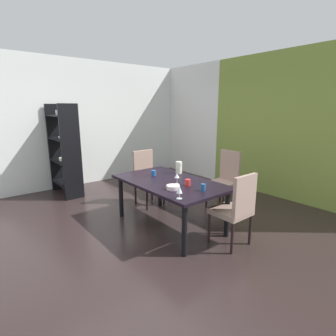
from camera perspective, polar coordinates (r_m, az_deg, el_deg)
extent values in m
cube|color=#2C2020|center=(4.30, -5.50, -11.63)|extent=(5.59, 5.78, 0.02)
cube|color=silver|center=(7.16, 5.14, 10.10)|extent=(1.87, 0.10, 2.84)
cube|color=olive|center=(5.51, 25.99, 7.97)|extent=(3.72, 0.10, 2.84)
cube|color=silver|center=(6.40, -19.71, 9.05)|extent=(0.10, 5.78, 2.84)
cube|color=black|center=(3.91, 0.35, -3.09)|extent=(1.75, 1.01, 0.04)
cylinder|color=black|center=(4.83, -1.79, -4.35)|extent=(0.07, 0.07, 0.68)
cylinder|color=black|center=(3.79, 12.74, -9.69)|extent=(0.07, 0.07, 0.68)
cylinder|color=black|center=(4.42, -10.19, -6.25)|extent=(0.07, 0.07, 0.68)
cylinder|color=black|center=(3.25, 3.59, -13.42)|extent=(0.07, 0.07, 0.68)
cube|color=gray|center=(3.57, 13.43, -9.18)|extent=(0.44, 0.44, 0.07)
cube|color=gray|center=(3.37, 16.36, -5.90)|extent=(0.05, 0.42, 0.53)
cylinder|color=black|center=(3.64, 8.92, -12.71)|extent=(0.04, 0.04, 0.42)
cylinder|color=black|center=(3.91, 12.74, -11.02)|extent=(0.04, 0.04, 0.42)
cylinder|color=black|center=(3.43, 13.78, -14.66)|extent=(0.04, 0.04, 0.42)
cylinder|color=black|center=(3.71, 17.44, -12.66)|extent=(0.04, 0.04, 0.42)
cube|color=gray|center=(4.78, 11.70, -3.37)|extent=(0.44, 0.44, 0.07)
cube|color=gray|center=(4.86, 13.35, 0.34)|extent=(0.42, 0.05, 0.58)
cylinder|color=black|center=(4.60, 11.87, -7.24)|extent=(0.04, 0.04, 0.42)
cylinder|color=black|center=(4.83, 8.38, -6.09)|extent=(0.04, 0.04, 0.42)
cylinder|color=black|center=(4.89, 14.72, -6.17)|extent=(0.04, 0.04, 0.42)
cylinder|color=black|center=(5.11, 11.29, -5.15)|extent=(0.04, 0.04, 0.42)
cube|color=gray|center=(4.84, -4.07, -2.90)|extent=(0.44, 0.44, 0.07)
cube|color=gray|center=(4.94, -5.45, 0.68)|extent=(0.05, 0.42, 0.55)
cylinder|color=black|center=(4.88, -0.90, -5.76)|extent=(0.04, 0.04, 0.42)
cylinder|color=black|center=(4.67, -4.59, -6.69)|extent=(0.04, 0.04, 0.42)
cylinder|color=black|center=(5.17, -3.51, -4.70)|extent=(0.04, 0.04, 0.42)
cylinder|color=black|center=(4.97, -7.09, -5.51)|extent=(0.04, 0.04, 0.42)
cube|color=black|center=(6.19, -22.90, 4.10)|extent=(0.05, 0.37, 1.86)
cube|color=black|center=(5.38, -20.28, 3.10)|extent=(0.05, 0.37, 1.86)
cube|color=black|center=(5.93, -21.12, -3.01)|extent=(0.89, 0.37, 0.02)
cylinder|color=silver|center=(5.80, -20.73, -3.02)|extent=(0.17, 0.17, 0.04)
cube|color=black|center=(5.83, -21.49, 1.39)|extent=(0.89, 0.37, 0.02)
cylinder|color=white|center=(5.87, -21.68, 1.86)|extent=(0.20, 0.20, 0.06)
cylinder|color=white|center=(5.83, -21.59, 1.94)|extent=(0.09, 0.09, 0.09)
cube|color=black|center=(5.76, -21.87, 5.91)|extent=(0.89, 0.37, 0.02)
cylinder|color=white|center=(5.80, -22.04, 6.24)|extent=(0.15, 0.15, 0.04)
cylinder|color=white|center=(5.77, -21.98, 6.30)|extent=(0.12, 0.12, 0.05)
cube|color=black|center=(5.73, -22.27, 10.52)|extent=(0.89, 0.37, 0.02)
cylinder|color=silver|center=(5.66, -22.08, 10.76)|extent=(0.16, 0.16, 0.02)
cylinder|color=white|center=(5.83, -22.66, 11.11)|extent=(0.13, 0.13, 0.10)
cylinder|color=silver|center=(3.16, 2.48, -6.65)|extent=(0.07, 0.07, 0.00)
cylinder|color=silver|center=(3.15, 2.48, -6.04)|extent=(0.01, 0.01, 0.07)
cone|color=silver|center=(3.13, 2.50, -4.69)|extent=(0.07, 0.07, 0.09)
cylinder|color=silver|center=(3.75, 1.95, -3.46)|extent=(0.06, 0.06, 0.00)
cylinder|color=silver|center=(3.74, 1.95, -2.78)|extent=(0.01, 0.01, 0.09)
cone|color=silver|center=(3.72, 1.96, -1.68)|extent=(0.07, 0.07, 0.06)
cylinder|color=white|center=(3.51, 1.13, -4.21)|extent=(0.18, 0.18, 0.05)
cylinder|color=red|center=(3.67, 4.32, -3.17)|extent=(0.08, 0.08, 0.09)
cylinder|color=#21539A|center=(4.19, -3.15, -1.10)|extent=(0.07, 0.07, 0.09)
cylinder|color=#205387|center=(3.46, 7.65, -4.20)|extent=(0.06, 0.06, 0.09)
cylinder|color=white|center=(4.32, 2.37, 0.09)|extent=(0.10, 0.10, 0.20)
cone|color=white|center=(4.27, 2.80, 1.08)|extent=(0.04, 0.04, 0.04)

